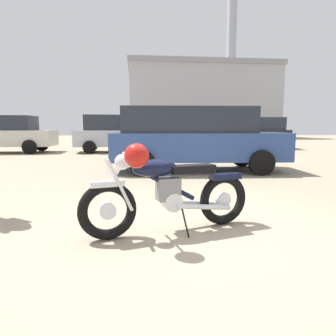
% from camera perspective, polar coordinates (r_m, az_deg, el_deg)
% --- Properties ---
extents(ground_plane, '(80.00, 80.00, 0.00)m').
position_cam_1_polar(ground_plane, '(3.67, 4.53, -11.53)').
color(ground_plane, gray).
extents(vintage_motorcycle, '(2.01, 0.93, 1.07)m').
position_cam_1_polar(vintage_motorcycle, '(3.40, -0.37, -4.45)').
color(vintage_motorcycle, black).
rests_on(vintage_motorcycle, ground_plane).
extents(pale_sedan_back, '(4.80, 2.19, 1.74)m').
position_cam_1_polar(pale_sedan_back, '(16.15, -29.63, 5.90)').
color(pale_sedan_back, black).
rests_on(pale_sedan_back, ground_plane).
extents(white_estate_far, '(4.92, 2.51, 1.74)m').
position_cam_1_polar(white_estate_far, '(17.64, 14.98, 6.74)').
color(white_estate_far, black).
rests_on(white_estate_far, ground_plane).
extents(red_hatchback_near, '(4.08, 2.19, 1.78)m').
position_cam_1_polar(red_hatchback_near, '(14.76, -10.35, 6.61)').
color(red_hatchback_near, black).
rests_on(red_hatchback_near, ground_plane).
extents(blue_hatchback_right, '(4.42, 2.44, 1.67)m').
position_cam_1_polar(blue_hatchback_right, '(19.58, 3.99, 6.77)').
color(blue_hatchback_right, black).
rests_on(blue_hatchback_right, ground_plane).
extents(silver_sedan_mid, '(4.71, 1.98, 1.74)m').
position_cam_1_polar(silver_sedan_mid, '(8.28, 5.03, 5.95)').
color(silver_sedan_mid, black).
rests_on(silver_sedan_mid, ground_plane).
extents(industrial_building, '(16.77, 12.40, 17.36)m').
position_cam_1_polar(industrial_building, '(36.26, 5.74, 12.42)').
color(industrial_building, '#9EA0A8').
rests_on(industrial_building, ground_plane).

